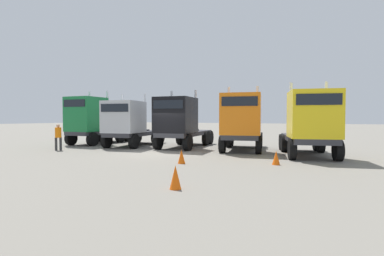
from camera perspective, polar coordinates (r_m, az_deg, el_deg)
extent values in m
plane|color=slate|center=(17.71, -7.15, -5.04)|extent=(200.00, 200.00, 0.00)
cube|color=#333338|center=(25.53, -17.81, -0.80)|extent=(2.68, 5.89, 0.30)
cube|color=#197238|center=(24.30, -20.35, 2.58)|extent=(2.60, 2.68, 2.71)
cube|color=black|center=(23.42, -22.49, 4.61)|extent=(2.10, 0.22, 0.55)
cylinder|color=silver|center=(24.72, -16.54, 3.30)|extent=(0.19, 0.19, 3.31)
cylinder|color=silver|center=(25.97, -19.78, 3.20)|extent=(0.19, 0.19, 3.31)
cylinder|color=#333338|center=(26.49, -16.04, -0.23)|extent=(1.19, 1.19, 0.12)
cylinder|color=black|center=(23.21, -19.22, -2.15)|extent=(0.44, 1.08, 1.06)
cylinder|color=black|center=(24.74, -23.01, -1.95)|extent=(0.44, 1.08, 1.06)
cylinder|color=black|center=(25.85, -14.13, -1.69)|extent=(0.44, 1.08, 1.06)
cylinder|color=black|center=(27.23, -17.83, -1.54)|extent=(0.44, 1.08, 1.06)
cylinder|color=black|center=(26.73, -12.71, -1.55)|extent=(0.44, 1.08, 1.06)
cylinder|color=black|center=(28.07, -16.36, -1.42)|extent=(0.44, 1.08, 1.06)
cube|color=#333338|center=(22.98, -11.24, -1.07)|extent=(3.35, 6.34, 0.30)
cube|color=#B7BABF|center=(21.43, -13.43, 2.16)|extent=(2.86, 2.97, 2.29)
cube|color=black|center=(20.32, -15.26, 3.91)|extent=(2.07, 0.45, 0.55)
cylinder|color=silver|center=(22.25, -9.48, 2.95)|extent=(0.21, 0.21, 2.89)
cylinder|color=silver|center=(23.14, -13.72, 2.89)|extent=(0.21, 0.21, 2.89)
cylinder|color=#333338|center=(24.16, -9.79, -0.41)|extent=(1.30, 1.30, 0.12)
cylinder|color=black|center=(20.46, -11.51, -2.64)|extent=(0.55, 1.10, 1.05)
cylinder|color=black|center=(21.57, -16.69, -2.44)|extent=(0.55, 1.10, 1.05)
cylinder|color=black|center=(23.81, -7.31, -1.96)|extent=(0.55, 1.10, 1.05)
cylinder|color=black|center=(24.77, -11.97, -1.84)|extent=(0.55, 1.10, 1.05)
cylinder|color=black|center=(24.82, -6.29, -1.80)|extent=(0.55, 1.10, 1.05)
cylinder|color=black|center=(25.74, -10.81, -1.68)|extent=(0.55, 1.10, 1.05)
cube|color=#333338|center=(21.53, -1.24, -1.08)|extent=(3.03, 6.57, 0.30)
cube|color=black|center=(19.74, -3.25, 2.59)|extent=(2.72, 2.83, 2.42)
cube|color=black|center=(18.58, -4.83, 4.73)|extent=(2.09, 0.32, 0.55)
cylinder|color=silver|center=(20.71, 0.72, 3.40)|extent=(0.20, 0.20, 3.02)
cylinder|color=silver|center=(21.42, -4.09, 3.35)|extent=(0.20, 0.20, 3.02)
cylinder|color=#333338|center=(22.82, 0.03, -0.37)|extent=(1.24, 1.24, 0.12)
cylinder|color=black|center=(18.87, -0.85, -2.90)|extent=(0.50, 1.15, 1.11)
cylinder|color=black|center=(19.76, -6.83, -2.69)|extent=(0.50, 1.15, 1.11)
cylinder|color=black|center=(22.67, 2.79, -2.07)|extent=(0.50, 1.15, 1.11)
cylinder|color=black|center=(23.41, -2.36, -1.94)|extent=(0.50, 1.15, 1.11)
cylinder|color=black|center=(23.72, 3.58, -1.89)|extent=(0.50, 1.15, 1.11)
cylinder|color=black|center=(24.43, -1.38, -1.78)|extent=(0.50, 1.15, 1.11)
cube|color=#333338|center=(19.82, 10.14, -1.44)|extent=(3.45, 6.04, 0.30)
cube|color=orange|center=(18.14, 9.77, 2.73)|extent=(2.89, 2.88, 2.54)
cube|color=black|center=(16.96, 9.45, 5.30)|extent=(2.05, 0.52, 0.55)
cylinder|color=silver|center=(19.44, 12.91, 3.54)|extent=(0.22, 0.22, 3.14)
cylinder|color=silver|center=(19.59, 7.33, 3.56)|extent=(0.22, 0.22, 3.14)
cylinder|color=#333338|center=(21.05, 10.41, -0.67)|extent=(1.32, 1.32, 0.12)
cylinder|color=black|center=(17.66, 13.17, -3.33)|extent=(0.59, 1.14, 1.09)
cylinder|color=black|center=(17.85, 6.08, -3.23)|extent=(0.59, 1.14, 1.09)
cylinder|color=black|center=(21.03, 13.39, -2.48)|extent=(0.59, 1.14, 1.09)
cylinder|color=black|center=(21.19, 7.42, -2.41)|extent=(0.59, 1.14, 1.09)
cylinder|color=black|center=(22.13, 13.44, -2.26)|extent=(0.59, 1.14, 1.09)
cylinder|color=black|center=(22.28, 7.77, -2.19)|extent=(0.59, 1.14, 1.09)
cube|color=#333338|center=(18.05, 21.86, -1.93)|extent=(3.77, 6.25, 0.30)
cube|color=yellow|center=(16.27, 23.06, 2.53)|extent=(2.96, 2.91, 2.48)
cube|color=black|center=(15.14, 24.01, 5.27)|extent=(2.03, 0.63, 0.55)
cylinder|color=silver|center=(17.77, 25.23, 3.41)|extent=(0.22, 0.22, 3.08)
cylinder|color=silver|center=(17.41, 19.13, 3.52)|extent=(0.22, 0.22, 3.08)
cylinder|color=#333338|center=(19.30, 21.18, -1.05)|extent=(1.37, 1.37, 0.12)
cylinder|color=black|center=(16.17, 27.14, -4.01)|extent=(0.64, 1.13, 1.08)
cylinder|color=black|center=(15.71, 19.37, -4.07)|extent=(0.64, 1.13, 1.08)
cylinder|color=black|center=(19.60, 24.31, -2.94)|extent=(0.64, 1.13, 1.08)
cylinder|color=black|center=(19.23, 17.90, -2.95)|extent=(0.64, 1.13, 1.08)
cylinder|color=black|center=(20.67, 23.62, -2.68)|extent=(0.64, 1.13, 1.08)
cylinder|color=black|center=(20.32, 17.54, -2.69)|extent=(0.64, 1.13, 1.08)
cylinder|color=#333333|center=(21.15, -24.76, -2.89)|extent=(0.23, 0.23, 0.86)
cylinder|color=#333333|center=(21.19, -25.51, -2.90)|extent=(0.23, 0.23, 0.86)
cylinder|color=orange|center=(21.12, -25.17, -0.82)|extent=(0.57, 0.57, 0.68)
sphere|color=tan|center=(21.10, -25.18, 0.42)|extent=(0.23, 0.23, 0.23)
cone|color=#F2590C|center=(8.83, -3.33, -9.78)|extent=(0.36, 0.36, 0.73)
cone|color=#F2590C|center=(13.85, 16.45, -5.74)|extent=(0.36, 0.36, 0.65)
cone|color=#F2590C|center=(13.65, -2.12, -5.72)|extent=(0.36, 0.36, 0.67)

